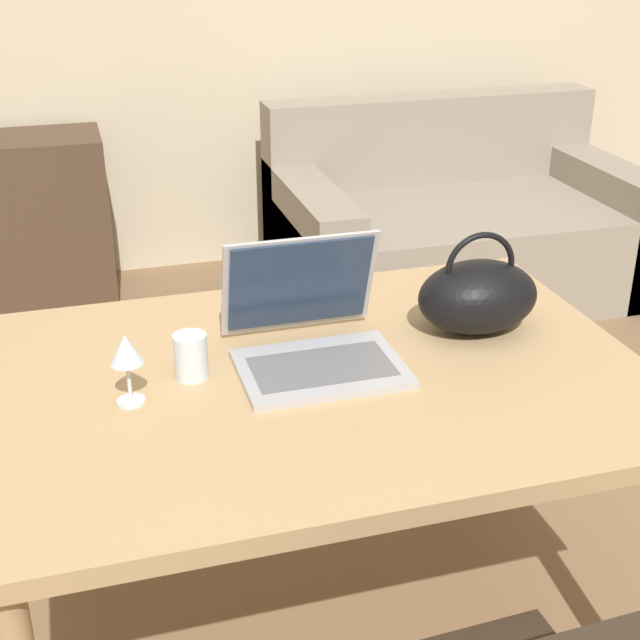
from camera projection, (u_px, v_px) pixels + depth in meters
dining_table at (319, 403)px, 1.91m from camera, size 1.38×0.98×0.72m
couch at (454, 229)px, 4.03m from camera, size 1.58×0.96×0.82m
laptop at (311, 328)px, 1.91m from camera, size 0.34×0.34×0.25m
drinking_glass at (191, 356)px, 1.83m from camera, size 0.07×0.07×0.10m
wine_glass at (126, 353)px, 1.71m from camera, size 0.07×0.07×0.15m
handbag at (478, 295)px, 2.02m from camera, size 0.28×0.20×0.24m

